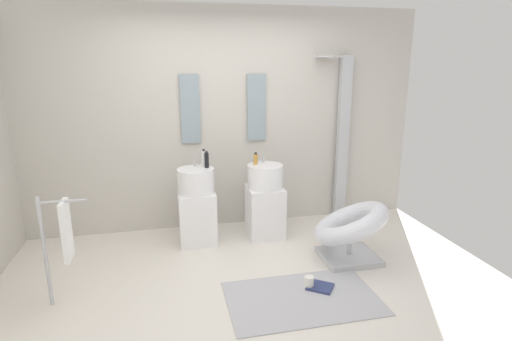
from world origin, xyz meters
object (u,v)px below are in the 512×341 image
at_px(coffee_mug, 309,282).
at_px(lounge_chair, 350,228).
at_px(pedestal_sink_right, 265,201).
at_px(shower_column, 342,135).
at_px(pedestal_sink_left, 197,206).
at_px(soap_bottle_black, 207,160).
at_px(soap_bottle_white, 204,158).
at_px(soap_bottle_amber, 256,159).
at_px(towel_rack, 63,233).
at_px(magazine_navy, 320,287).

bearing_deg(coffee_mug, lounge_chair, 36.76).
bearing_deg(pedestal_sink_right, shower_column, 20.12).
height_order(pedestal_sink_left, soap_bottle_black, soap_bottle_black).
height_order(coffee_mug, soap_bottle_white, soap_bottle_white).
height_order(pedestal_sink_right, soap_bottle_amber, soap_bottle_amber).
xyz_separation_m(towel_rack, magazine_navy, (2.13, -0.27, -0.61)).
bearing_deg(soap_bottle_black, pedestal_sink_right, -2.35).
xyz_separation_m(soap_bottle_black, soap_bottle_white, (-0.02, 0.06, 0.01)).
distance_m(towel_rack, soap_bottle_amber, 2.12).
xyz_separation_m(shower_column, coffee_mug, (-0.99, -1.63, -1.02)).
height_order(towel_rack, soap_bottle_white, soap_bottle_white).
bearing_deg(magazine_navy, shower_column, 97.63).
xyz_separation_m(lounge_chair, magazine_navy, (-0.50, -0.47, -0.33)).
height_order(pedestal_sink_left, towel_rack, pedestal_sink_left).
distance_m(pedestal_sink_left, magazine_navy, 1.64).
xyz_separation_m(coffee_mug, soap_bottle_white, (-0.78, 1.32, 0.88)).
relative_size(soap_bottle_black, soap_bottle_white, 0.94).
relative_size(pedestal_sink_left, coffee_mug, 8.90).
bearing_deg(soap_bottle_amber, magazine_navy, -77.31).
bearing_deg(pedestal_sink_left, coffee_mug, -54.35).
xyz_separation_m(pedestal_sink_left, coffee_mug, (0.88, -1.23, -0.36)).
distance_m(lounge_chair, coffee_mug, 0.80).
bearing_deg(towel_rack, coffee_mug, -6.90).
relative_size(towel_rack, coffee_mug, 8.88).
height_order(pedestal_sink_right, soap_bottle_black, soap_bottle_black).
xyz_separation_m(lounge_chair, towel_rack, (-2.63, -0.20, 0.28)).
distance_m(pedestal_sink_right, shower_column, 1.33).
bearing_deg(magazine_navy, coffee_mug, -159.94).
xyz_separation_m(magazine_navy, coffee_mug, (-0.09, 0.03, 0.04)).
distance_m(pedestal_sink_right, soap_bottle_black, 0.83).
xyz_separation_m(shower_column, magazine_navy, (-0.90, -1.65, -1.06)).
bearing_deg(pedestal_sink_right, pedestal_sink_left, 180.00).
bearing_deg(pedestal_sink_right, soap_bottle_black, 177.65).
relative_size(pedestal_sink_left, towel_rack, 1.00).
bearing_deg(coffee_mug, shower_column, 58.56).
height_order(towel_rack, magazine_navy, towel_rack).
relative_size(shower_column, soap_bottle_white, 10.63).
bearing_deg(soap_bottle_black, soap_bottle_amber, 2.59).
bearing_deg(pedestal_sink_left, lounge_chair, -27.92).
distance_m(pedestal_sink_left, soap_bottle_amber, 0.84).
bearing_deg(shower_column, soap_bottle_black, -167.92).
bearing_deg(lounge_chair, towel_rack, -175.69).
relative_size(coffee_mug, soap_bottle_amber, 0.79).
bearing_deg(towel_rack, pedestal_sink_left, 40.27).
height_order(towel_rack, soap_bottle_black, soap_bottle_black).
relative_size(pedestal_sink_right, soap_bottle_white, 4.94).
relative_size(pedestal_sink_left, soap_bottle_amber, 7.06).
bearing_deg(shower_column, magazine_navy, -118.53).
height_order(soap_bottle_black, soap_bottle_white, soap_bottle_white).
xyz_separation_m(pedestal_sink_right, lounge_chair, (0.69, -0.78, -0.08)).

